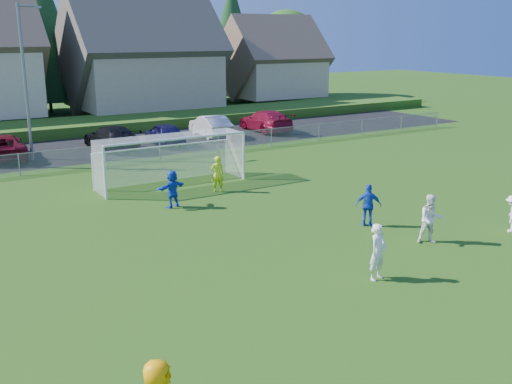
% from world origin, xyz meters
% --- Properties ---
extents(ground, '(160.00, 160.00, 0.00)m').
position_xyz_m(ground, '(0.00, 0.00, 0.00)').
color(ground, '#193D0C').
rests_on(ground, ground).
extents(asphalt_lot, '(60.00, 60.00, 0.00)m').
position_xyz_m(asphalt_lot, '(0.00, 27.50, 0.01)').
color(asphalt_lot, black).
rests_on(asphalt_lot, ground).
extents(grass_embankment, '(70.00, 6.00, 0.80)m').
position_xyz_m(grass_embankment, '(0.00, 35.00, 0.40)').
color(grass_embankment, '#1E420F').
rests_on(grass_embankment, ground).
extents(soccer_ball, '(0.22, 0.22, 0.22)m').
position_xyz_m(soccer_ball, '(3.35, 4.94, 0.11)').
color(soccer_ball, white).
rests_on(soccer_ball, ground).
extents(player_white_a, '(0.73, 0.57, 1.77)m').
position_xyz_m(player_white_a, '(0.41, 1.67, 0.89)').
color(player_white_a, white).
rests_on(player_white_a, ground).
extents(player_white_b, '(1.10, 1.04, 1.79)m').
position_xyz_m(player_white_b, '(4.30, 3.10, 0.90)').
color(player_white_b, white).
rests_on(player_white_b, ground).
extents(player_white_c, '(1.05, 0.97, 1.42)m').
position_xyz_m(player_white_c, '(7.87, 2.35, 0.71)').
color(player_white_c, white).
rests_on(player_white_c, ground).
extents(player_blue_a, '(1.02, 0.95, 1.68)m').
position_xyz_m(player_blue_a, '(3.76, 5.76, 0.84)').
color(player_blue_a, '#143EBB').
rests_on(player_blue_a, ground).
extents(player_blue_b, '(1.59, 0.88, 1.64)m').
position_xyz_m(player_blue_b, '(-1.61, 12.22, 0.82)').
color(player_blue_b, '#143EBB').
rests_on(player_blue_b, ground).
extents(goalkeeper, '(0.70, 0.54, 1.72)m').
position_xyz_m(goalkeeper, '(1.30, 13.50, 0.86)').
color(goalkeeper, '#CAE71B').
rests_on(goalkeeper, ground).
extents(car_c, '(2.96, 5.53, 1.48)m').
position_xyz_m(car_c, '(-5.94, 27.07, 0.74)').
color(car_c, maroon).
rests_on(car_c, ground).
extents(car_d, '(2.52, 5.45, 1.54)m').
position_xyz_m(car_d, '(0.64, 26.66, 0.77)').
color(car_d, black).
rests_on(car_d, ground).
extents(car_e, '(2.16, 4.52, 1.49)m').
position_xyz_m(car_e, '(4.22, 26.34, 0.75)').
color(car_e, '#14113D').
rests_on(car_e, ground).
extents(car_f, '(2.12, 4.91, 1.57)m').
position_xyz_m(car_f, '(8.34, 27.50, 0.79)').
color(car_f, beige).
rests_on(car_f, ground).
extents(car_g, '(2.65, 5.74, 1.62)m').
position_xyz_m(car_g, '(13.07, 27.43, 0.81)').
color(car_g, maroon).
rests_on(car_g, ground).
extents(soccer_goal, '(7.42, 1.90, 2.50)m').
position_xyz_m(soccer_goal, '(0.00, 16.05, 1.63)').
color(soccer_goal, white).
rests_on(soccer_goal, ground).
extents(chainlink_fence, '(52.06, 0.06, 1.20)m').
position_xyz_m(chainlink_fence, '(0.00, 22.00, 0.63)').
color(chainlink_fence, gray).
rests_on(chainlink_fence, ground).
extents(streetlight, '(1.38, 0.18, 9.00)m').
position_xyz_m(streetlight, '(-4.45, 26.00, 4.84)').
color(streetlight, slate).
rests_on(streetlight, ground).
extents(houses_row, '(53.90, 11.45, 13.27)m').
position_xyz_m(houses_row, '(1.97, 42.46, 7.33)').
color(houses_row, tan).
rests_on(houses_row, ground).
extents(tree_row, '(65.98, 12.36, 13.80)m').
position_xyz_m(tree_row, '(1.04, 48.74, 6.91)').
color(tree_row, '#382616').
rests_on(tree_row, ground).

